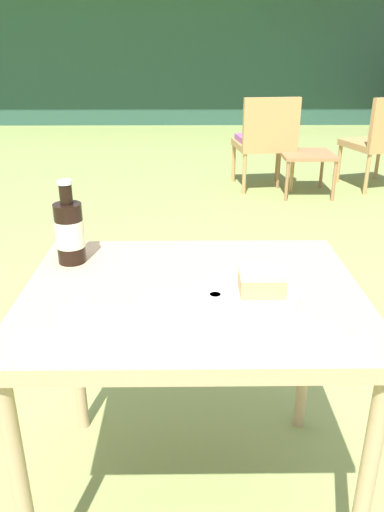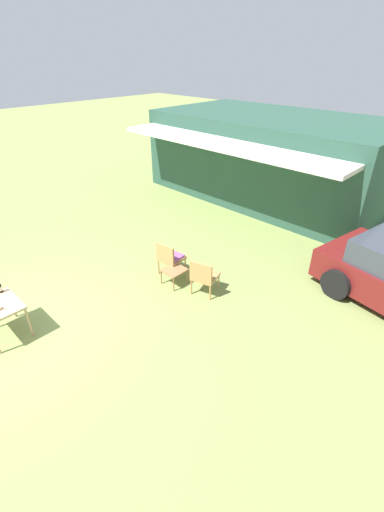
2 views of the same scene
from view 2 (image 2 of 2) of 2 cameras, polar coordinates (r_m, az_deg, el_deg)
The scene contains 6 objects.
ground_plane at distance 7.54m, azimuth -28.20°, elevation -11.34°, with size 60.00×60.00×0.00m, color olive.
cabin_building at distance 12.95m, azimuth 13.12°, elevation 15.86°, with size 8.08×5.60×2.76m.
wicker_chair_cushioned at distance 8.03m, azimuth -3.71°, elevation -0.15°, with size 0.57×0.57×0.86m.
wicker_chair_plain at distance 7.37m, azimuth 1.94°, elevation -3.24°, with size 0.64×0.64×0.86m.
garden_side_table at distance 7.77m, azimuth -3.00°, elevation -2.51°, with size 0.46×0.48×0.38m.
cola_bottle_near at distance 7.39m, azimuth -29.39°, elevation -4.69°, with size 0.08×0.08×0.24m.
Camera 2 is at (5.85, -1.02, 4.64)m, focal length 24.00 mm.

